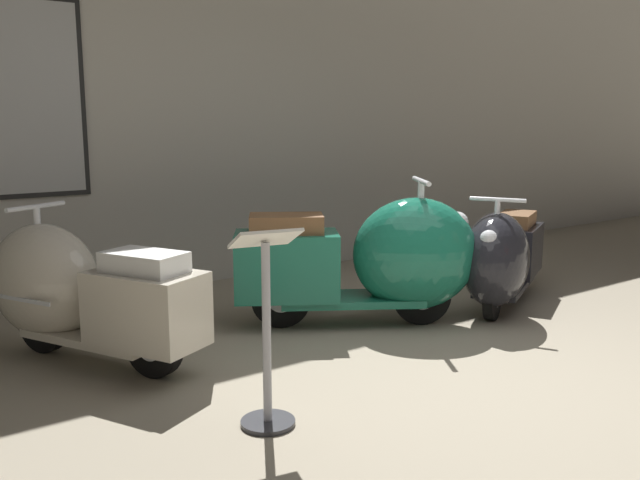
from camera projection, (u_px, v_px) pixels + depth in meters
The scene contains 6 objects.
ground_plane at pixel (481, 385), 3.96m from camera, with size 60.00×60.00×0.00m, color gray.
showroom_back_wall at pixel (210, 75), 6.30m from camera, with size 18.00×0.24×3.89m.
scooter_0 at pixel (74, 291), 4.31m from camera, with size 1.14×1.67×1.00m.
scooter_1 at pixel (376, 259), 5.04m from camera, with size 1.81×1.39×1.11m.
scooter_2 at pixel (502, 258), 5.45m from camera, with size 1.58×1.12×0.95m.
info_stanchion at pixel (267, 345), 3.38m from camera, with size 0.36×0.28×1.02m.
Camera 1 is at (-2.95, -2.50, 1.54)m, focal length 37.99 mm.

